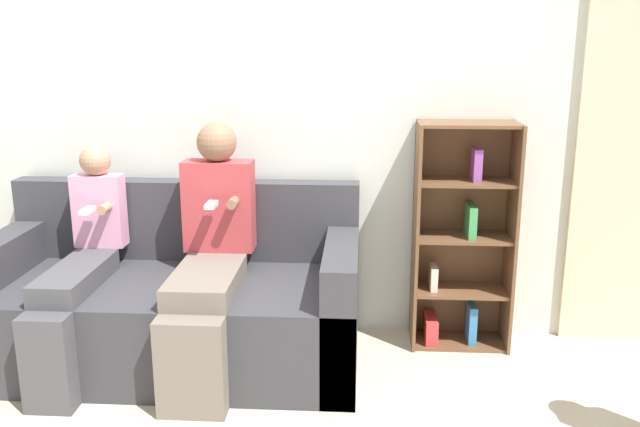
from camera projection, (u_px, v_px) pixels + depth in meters
name	position (u px, v px, depth m)	size (l,w,h in m)	color
ground_plane	(206.00, 414.00, 3.17)	(14.00, 14.00, 0.00)	beige
back_wall	(238.00, 117.00, 3.86)	(10.00, 0.06, 2.55)	silver
couch	(174.00, 307.00, 3.64)	(1.97, 0.92, 0.93)	#38383D
adult_seated	(210.00, 250.00, 3.46)	(0.37, 0.89, 1.28)	#70665B
child_seated	(78.00, 266.00, 3.47)	(0.27, 0.90, 1.15)	#47474C
bookshelf	(461.00, 241.00, 3.81)	(0.54, 0.29, 1.27)	brown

